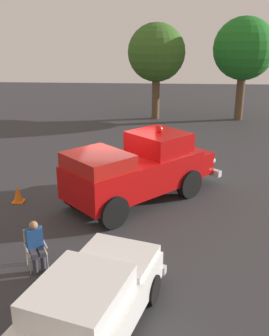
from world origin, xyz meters
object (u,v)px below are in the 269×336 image
lawn_chair_near_truck (35,245)px  spectator_seated (36,244)px  oak_tree_left (156,53)px  vintage_fire_truck (140,168)px  oak_tree_right (244,49)px  classic_hot_rod (88,304)px  traffic_cone (18,194)px

lawn_chair_near_truck → spectator_seated: size_ratio=0.79×
spectator_seated → oak_tree_left: size_ratio=0.21×
vintage_fire_truck → spectator_seated: size_ratio=4.45×
vintage_fire_truck → oak_tree_right: size_ratio=0.89×
vintage_fire_truck → oak_tree_left: (0.39, 13.31, 3.04)m
classic_hot_rod → spectator_seated: classic_hot_rod is taller
spectator_seated → oak_tree_left: bearing=81.0°
oak_tree_left → oak_tree_right: (5.48, 0.01, 0.25)m
oak_tree_left → oak_tree_right: bearing=0.1°
vintage_fire_truck → oak_tree_right: 14.92m
lawn_chair_near_truck → oak_tree_left: (2.87, 17.62, 3.64)m
vintage_fire_truck → oak_tree_left: size_ratio=0.94×
classic_hot_rod → oak_tree_left: bearing=87.0°
lawn_chair_near_truck → oak_tree_right: (8.35, 17.62, 3.90)m
classic_hot_rod → lawn_chair_near_truck: bearing=127.0°
oak_tree_right → oak_tree_left: bearing=-179.9°
spectator_seated → oak_tree_right: size_ratio=0.20×
classic_hot_rod → oak_tree_right: (6.54, 20.02, 3.74)m
vintage_fire_truck → traffic_cone: vintage_fire_truck is taller
lawn_chair_near_truck → traffic_cone: 4.25m
classic_hot_rod → oak_tree_left: size_ratio=0.77×
spectator_seated → oak_tree_left: oak_tree_left is taller
vintage_fire_truck → spectator_seated: bearing=-118.6°
spectator_seated → vintage_fire_truck: bearing=61.4°
oak_tree_right → traffic_cone: size_ratio=10.20×
lawn_chair_near_truck → spectator_seated: (0.07, -0.11, 0.11)m
oak_tree_right → lawn_chair_near_truck: bearing=-115.3°
vintage_fire_truck → spectator_seated: vintage_fire_truck is taller
spectator_seated → oak_tree_right: bearing=65.0°
spectator_seated → traffic_cone: bearing=115.2°
oak_tree_right → traffic_cone: 17.62m
classic_hot_rod → spectator_seated: 2.88m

